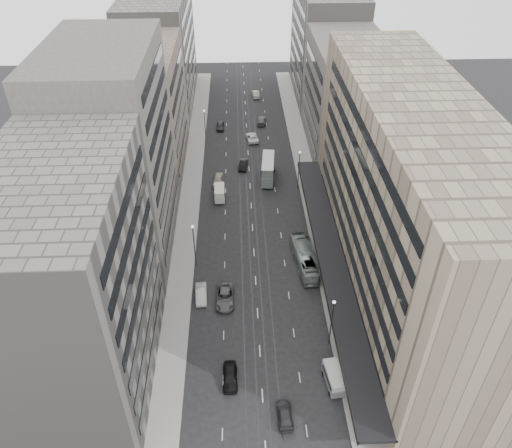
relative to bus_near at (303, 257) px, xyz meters
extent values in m
plane|color=black|center=(-8.04, -11.75, -1.47)|extent=(220.00, 220.00, 0.00)
cube|color=gray|center=(3.96, 25.75, -1.39)|extent=(4.00, 125.00, 0.15)
cube|color=gray|center=(-20.04, 25.75, -1.39)|extent=(4.00, 125.00, 0.15)
cube|color=gray|center=(13.46, -3.75, 13.53)|extent=(15.00, 60.00, 30.00)
cube|color=black|center=(3.96, -3.75, 2.53)|extent=(4.40, 60.00, 0.50)
cube|color=#46413C|center=(13.46, 40.25, 10.53)|extent=(15.00, 28.00, 24.00)
cube|color=#66615C|center=(13.46, 70.25, 12.53)|extent=(15.00, 32.00, 28.00)
cube|color=#66615C|center=(-29.54, -19.75, 13.53)|extent=(15.00, 28.00, 30.00)
cube|color=#46413C|center=(-29.54, 7.25, 15.53)|extent=(15.00, 26.00, 34.00)
cube|color=#6A5D52|center=(-29.54, 34.25, 11.03)|extent=(15.00, 28.00, 25.00)
cube|color=#66615C|center=(-29.54, 67.25, 12.53)|extent=(15.00, 38.00, 28.00)
cylinder|color=#262628|center=(1.66, -16.75, 2.53)|extent=(0.16, 0.16, 8.00)
sphere|color=silver|center=(1.66, -16.75, 6.63)|extent=(0.44, 0.44, 0.44)
cylinder|color=#262628|center=(1.66, 23.25, 2.53)|extent=(0.16, 0.16, 8.00)
sphere|color=silver|center=(1.66, 23.25, 6.63)|extent=(0.44, 0.44, 0.44)
cylinder|color=#262628|center=(-17.74, 0.25, 2.53)|extent=(0.16, 0.16, 8.00)
sphere|color=silver|center=(-17.74, 0.25, 6.63)|extent=(0.44, 0.44, 0.44)
cylinder|color=#262628|center=(-17.74, 43.25, 2.53)|extent=(0.16, 0.16, 8.00)
sphere|color=silver|center=(-17.74, 43.25, 6.63)|extent=(0.44, 0.44, 0.44)
imported|color=gray|center=(0.00, 0.00, 0.00)|extent=(3.50, 10.74, 2.94)
imported|color=gray|center=(0.46, -0.88, -0.03)|extent=(2.72, 10.42, 2.88)
cube|color=slate|center=(-4.26, 26.67, 0.09)|extent=(3.14, 8.71, 2.18)
cube|color=slate|center=(-4.26, 26.67, 2.13)|extent=(3.06, 8.37, 1.90)
cube|color=silver|center=(-4.26, 26.67, 3.14)|extent=(3.14, 8.71, 0.11)
cylinder|color=black|center=(-5.72, 23.72, -1.00)|extent=(0.35, 0.97, 0.95)
cylinder|color=black|center=(-3.36, 23.50, -1.00)|extent=(0.35, 0.97, 0.95)
cylinder|color=black|center=(-5.15, 29.83, -1.00)|extent=(0.35, 0.97, 0.95)
cylinder|color=black|center=(-2.79, 29.61, -1.00)|extent=(0.35, 0.97, 0.95)
cube|color=#595E61|center=(1.16, -23.47, -0.53)|extent=(2.51, 4.82, 1.20)
cube|color=#AFAFAA|center=(1.16, -23.47, 0.55)|extent=(2.46, 4.72, 0.94)
cylinder|color=black|center=(0.40, -25.11, -1.13)|extent=(0.28, 0.71, 0.69)
cylinder|color=black|center=(2.32, -24.86, -1.13)|extent=(0.28, 0.71, 0.69)
cylinder|color=black|center=(0.01, -22.09, -1.13)|extent=(0.28, 0.71, 0.69)
cylinder|color=black|center=(1.93, -21.84, -1.13)|extent=(0.28, 0.71, 0.69)
cube|color=beige|center=(-14.14, 19.65, -0.46)|extent=(2.03, 4.35, 1.33)
cube|color=silver|center=(-14.14, 19.65, 0.72)|extent=(1.99, 4.26, 1.04)
cylinder|color=black|center=(-15.07, 18.21, -1.12)|extent=(0.21, 0.69, 0.69)
cylinder|color=black|center=(-13.13, 18.25, -1.12)|extent=(0.21, 0.69, 0.69)
cylinder|color=black|center=(-15.14, 21.05, -1.12)|extent=(0.21, 0.69, 0.69)
cylinder|color=black|center=(-13.20, 21.09, -1.12)|extent=(0.21, 0.69, 0.69)
imported|color=black|center=(-12.11, -22.35, -0.66)|extent=(1.98, 4.77, 1.62)
imported|color=#BABAB5|center=(-16.54, -7.17, -0.70)|extent=(1.93, 4.78, 1.54)
imported|color=#4E4E50|center=(-12.87, -8.01, -0.65)|extent=(2.81, 5.93, 1.64)
imported|color=#262628|center=(-5.51, -27.95, -0.81)|extent=(2.03, 4.63, 1.32)
imported|color=#A19A86|center=(-14.59, 25.45, -0.63)|extent=(2.58, 5.12, 1.67)
imported|color=black|center=(-9.27, 31.67, -0.71)|extent=(2.20, 4.81, 1.53)
imported|color=white|center=(-6.93, 44.24, -0.70)|extent=(3.24, 5.81, 1.53)
imported|color=#545456|center=(-4.22, 53.31, -0.70)|extent=(2.69, 5.48, 1.53)
imported|color=#272729|center=(-14.51, 50.64, -0.67)|extent=(1.95, 4.72, 1.60)
imported|color=#B3AD94|center=(-4.98, 70.02, -0.65)|extent=(2.12, 5.10, 1.64)
camera|label=1|loc=(-10.39, -61.87, 53.78)|focal=35.00mm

